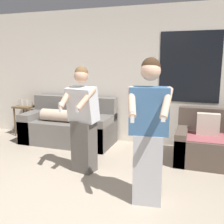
% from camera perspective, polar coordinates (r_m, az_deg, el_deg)
% --- Properties ---
extents(ground_plane, '(14.00, 14.00, 0.00)m').
position_cam_1_polar(ground_plane, '(3.20, -14.31, -20.65)').
color(ground_plane, tan).
extents(wall_back, '(6.96, 0.07, 2.70)m').
position_cam_1_polar(wall_back, '(5.37, 2.10, 7.74)').
color(wall_back, silver).
rests_on(wall_back, ground_plane).
extents(couch, '(1.85, 0.86, 0.93)m').
position_cam_1_polar(couch, '(5.47, -9.34, -3.15)').
color(couch, slate).
rests_on(couch, ground_plane).
extents(armchair, '(0.99, 0.88, 0.86)m').
position_cam_1_polar(armchair, '(4.68, 19.92, -6.55)').
color(armchair, brown).
rests_on(armchair, ground_plane).
extents(side_table, '(0.42, 0.41, 0.82)m').
position_cam_1_polar(side_table, '(6.23, -18.37, 0.24)').
color(side_table, brown).
rests_on(side_table, ground_plane).
extents(person_left, '(0.51, 0.55, 1.59)m').
position_cam_1_polar(person_left, '(3.90, -6.37, -1.86)').
color(person_left, '#56514C').
rests_on(person_left, ground_plane).
extents(person_right, '(0.51, 0.49, 1.71)m').
position_cam_1_polar(person_right, '(3.03, 8.03, -4.41)').
color(person_right, '#B2B2B7').
rests_on(person_right, ground_plane).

